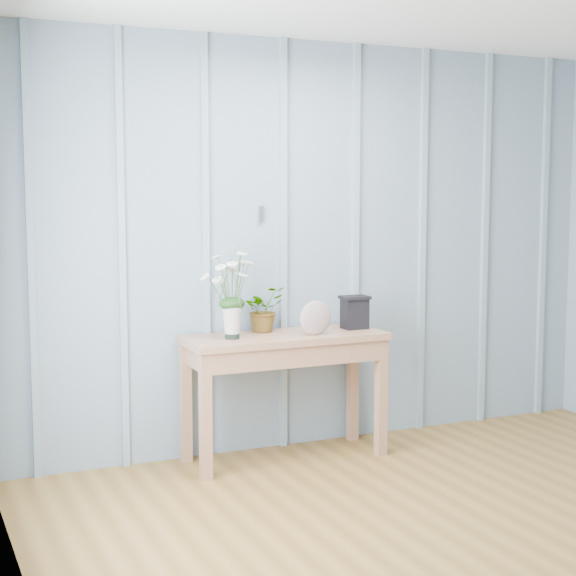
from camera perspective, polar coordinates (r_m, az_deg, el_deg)
name	(u,v)px	position (r m, az deg, el deg)	size (l,w,h in m)	color
room_shell	(442,108)	(4.36, 9.96, 11.40)	(4.00, 4.50, 2.50)	#8296A9
sideboard	(285,353)	(5.21, -0.23, -4.25)	(1.20, 0.45, 0.75)	#9A694B
daisy_vase	(232,282)	(5.01, -3.65, 0.41)	(0.37, 0.28, 0.53)	black
spider_plant	(263,309)	(5.28, -1.60, -1.37)	(0.25, 0.21, 0.27)	#153613
felt_disc_vessel	(316,318)	(5.15, 1.80, -1.95)	(0.20, 0.06, 0.20)	brown
carved_box	(355,312)	(5.40, 4.33, -1.55)	(0.17, 0.13, 0.20)	black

